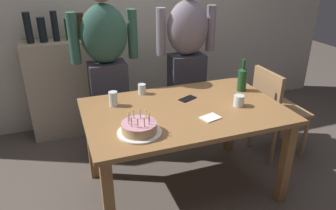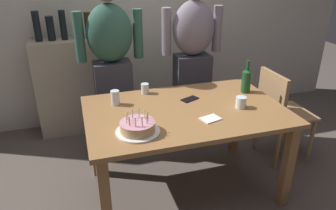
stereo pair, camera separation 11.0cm
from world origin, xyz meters
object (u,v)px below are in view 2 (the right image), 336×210
object	(u,v)px
birthday_cake	(138,128)
person_woman_cardigan	(193,59)
napkin_stack	(211,119)
dining_chair	(279,109)
cell_phone	(190,99)
water_glass_far	(115,98)
water_glass_side	(241,102)
wine_bottle	(246,80)
water_glass_near	(145,89)
person_man_bearded	(112,67)

from	to	relation	value
birthday_cake	person_woman_cardigan	bearing A→B (deg)	53.19
birthday_cake	napkin_stack	world-z (taller)	birthday_cake
dining_chair	cell_phone	bearing A→B (deg)	92.29
water_glass_far	napkin_stack	bearing A→B (deg)	-36.29
water_glass_far	person_woman_cardigan	xyz separation A→B (m)	(0.85, 0.55, 0.08)
water_glass_side	wine_bottle	size ratio (longest dim) A/B	0.31
water_glass_side	cell_phone	world-z (taller)	water_glass_side
water_glass_near	dining_chair	world-z (taller)	dining_chair
water_glass_near	napkin_stack	size ratio (longest dim) A/B	0.64
birthday_cake	water_glass_far	bearing A→B (deg)	98.73
water_glass_far	water_glass_side	world-z (taller)	water_glass_far
napkin_stack	person_man_bearded	xyz separation A→B (m)	(-0.55, 1.00, 0.13)
person_man_bearded	napkin_stack	bearing A→B (deg)	118.85
water_glass_far	dining_chair	xyz separation A→B (m)	(1.49, -0.04, -0.28)
water_glass_side	wine_bottle	world-z (taller)	wine_bottle
water_glass_side	birthday_cake	bearing A→B (deg)	-169.86
wine_bottle	person_man_bearded	distance (m)	1.21
person_man_bearded	wine_bottle	bearing A→B (deg)	149.32
person_man_bearded	person_woman_cardigan	bearing A→B (deg)	-180.00
birthday_cake	water_glass_side	world-z (taller)	birthday_cake
water_glass_far	water_glass_side	size ratio (longest dim) A/B	1.33
birthday_cake	person_woman_cardigan	world-z (taller)	person_woman_cardigan
wine_bottle	napkin_stack	bearing A→B (deg)	-142.02
dining_chair	person_woman_cardigan	bearing A→B (deg)	47.01
birthday_cake	water_glass_far	xyz separation A→B (m)	(-0.07, 0.48, 0.02)
water_glass_far	napkin_stack	xyz separation A→B (m)	(0.61, -0.45, -0.05)
birthday_cake	water_glass_side	xyz separation A→B (m)	(0.83, 0.15, 0.01)
wine_bottle	person_woman_cardigan	xyz separation A→B (m)	(-0.25, 0.62, 0.02)
napkin_stack	person_woman_cardigan	bearing A→B (deg)	76.45
water_glass_near	person_woman_cardigan	distance (m)	0.71
napkin_stack	person_man_bearded	size ratio (longest dim) A/B	0.08
water_glass_near	dining_chair	bearing A→B (deg)	-9.26
person_man_bearded	person_woman_cardigan	world-z (taller)	same
wine_bottle	person_man_bearded	size ratio (longest dim) A/B	0.17
water_glass_near	dining_chair	distance (m)	1.26
cell_phone	dining_chair	bearing A→B (deg)	-22.01
napkin_stack	person_woman_cardigan	xyz separation A→B (m)	(0.24, 1.00, 0.13)
cell_phone	person_man_bearded	xyz separation A→B (m)	(-0.53, 0.63, 0.13)
person_woman_cardigan	dining_chair	bearing A→B (deg)	137.01
water_glass_far	wine_bottle	distance (m)	1.10
water_glass_near	person_woman_cardigan	size ratio (longest dim) A/B	0.05
cell_phone	person_man_bearded	distance (m)	0.84
birthday_cake	person_man_bearded	distance (m)	1.04
wine_bottle	cell_phone	distance (m)	0.52
water_glass_near	wine_bottle	bearing A→B (deg)	-14.92
birthday_cake	wine_bottle	distance (m)	1.11
dining_chair	birthday_cake	bearing A→B (deg)	107.26
water_glass_far	wine_bottle	xyz separation A→B (m)	(1.10, -0.06, 0.05)
birthday_cake	wine_bottle	xyz separation A→B (m)	(1.02, 0.42, 0.07)
water_glass_side	water_glass_near	bearing A→B (deg)	142.39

